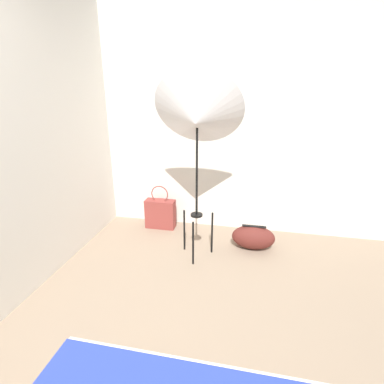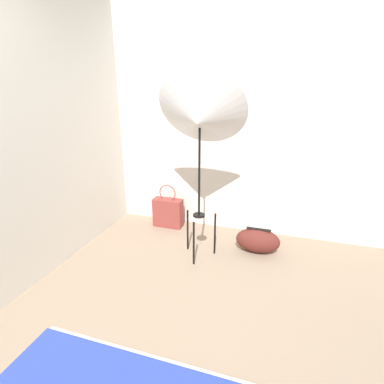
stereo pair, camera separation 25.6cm
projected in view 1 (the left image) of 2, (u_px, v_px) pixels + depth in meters
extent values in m
cube|color=silver|center=(227.00, 122.00, 3.40)|extent=(8.00, 0.05, 2.60)
cube|color=silver|center=(10.00, 140.00, 2.26)|extent=(0.05, 8.00, 2.60)
cylinder|color=black|center=(193.00, 243.00, 2.93)|extent=(0.02, 0.02, 0.46)
cylinder|color=black|center=(184.00, 230.00, 3.20)|extent=(0.02, 0.02, 0.46)
cylinder|color=black|center=(212.00, 233.00, 3.14)|extent=(0.02, 0.02, 0.46)
cylinder|color=black|center=(197.00, 215.00, 3.01)|extent=(0.12, 0.12, 0.02)
cylinder|color=black|center=(197.00, 168.00, 2.85)|extent=(0.02, 0.02, 0.97)
cone|color=silver|center=(197.00, 116.00, 2.69)|extent=(0.84, 0.66, 0.82)
cube|color=brown|center=(160.00, 214.00, 3.73)|extent=(0.37, 0.15, 0.36)
torus|color=brown|center=(160.00, 194.00, 3.64)|extent=(0.21, 0.01, 0.21)
ellipsoid|color=#5B231E|center=(253.00, 237.00, 3.26)|extent=(0.46, 0.26, 0.26)
cube|color=black|center=(254.00, 226.00, 3.21)|extent=(0.25, 0.04, 0.01)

